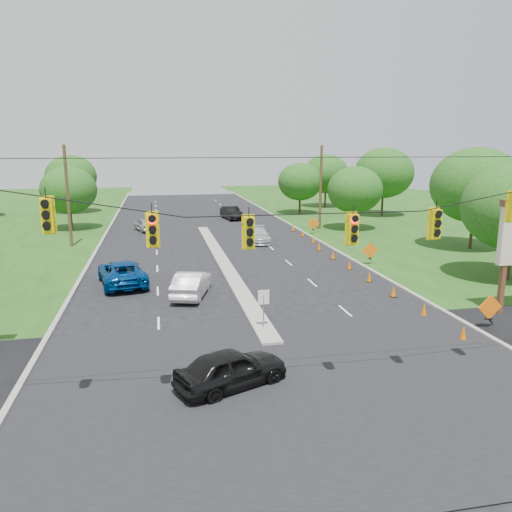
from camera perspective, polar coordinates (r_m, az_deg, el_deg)
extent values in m
plane|color=black|center=(19.18, 4.76, -14.74)|extent=(160.00, 160.00, 0.00)
cube|color=black|center=(19.18, 4.76, -14.74)|extent=(160.00, 14.00, 0.02)
cube|color=gray|center=(47.50, -17.45, 1.12)|extent=(0.25, 110.00, 0.16)
cube|color=gray|center=(49.52, 6.46, 2.04)|extent=(0.25, 110.00, 0.16)
cube|color=gray|center=(38.70, -3.81, -0.77)|extent=(1.00, 34.00, 0.18)
cylinder|color=gray|center=(24.21, 0.87, -6.54)|extent=(0.06, 0.06, 1.80)
cube|color=white|center=(23.96, 0.88, -4.73)|extent=(0.55, 0.04, 0.70)
cylinder|color=black|center=(16.23, 6.17, 6.20)|extent=(24.00, 0.04, 0.04)
cube|color=yellow|center=(15.84, -22.75, 4.26)|extent=(0.34, 0.24, 1.00)
cube|color=yellow|center=(15.60, -11.73, 2.90)|extent=(0.34, 0.24, 1.00)
cube|color=yellow|center=(15.88, -0.81, 2.67)|extent=(0.34, 0.24, 1.00)
cube|color=yellow|center=(16.87, 10.98, 3.01)|extent=(0.34, 0.24, 1.00)
cube|color=yellow|center=(18.20, 19.79, 3.45)|extent=(0.34, 0.24, 1.00)
cylinder|color=#422D1C|center=(47.22, -20.71, 6.35)|extent=(0.28, 0.28, 9.00)
cylinder|color=#422D1C|center=(54.41, 7.40, 7.71)|extent=(0.28, 0.28, 9.00)
cube|color=#59331E|center=(29.31, 26.38, -1.86)|extent=(0.25, 0.25, 4.40)
cone|color=#D96200|center=(25.13, 22.62, -8.13)|extent=(0.32, 0.32, 0.70)
cone|color=#D96200|center=(27.93, 18.65, -5.81)|extent=(0.32, 0.32, 0.70)
cone|color=#D96200|center=(30.86, 15.44, -3.90)|extent=(0.32, 0.32, 0.70)
cone|color=#D96200|center=(33.90, 12.81, -2.32)|extent=(0.32, 0.32, 0.70)
cone|color=#D96200|center=(37.03, 10.63, -1.00)|extent=(0.32, 0.32, 0.70)
cone|color=#D96200|center=(40.21, 8.79, 0.11)|extent=(0.32, 0.32, 0.70)
cone|color=#D96200|center=(43.45, 7.22, 1.06)|extent=(0.32, 0.32, 0.70)
cone|color=#D96200|center=(46.90, 6.57, 1.90)|extent=(0.32, 0.32, 0.70)
cone|color=#D96200|center=(50.19, 5.35, 2.61)|extent=(0.32, 0.32, 0.70)
cone|color=#D96200|center=(53.51, 4.28, 3.22)|extent=(0.32, 0.32, 0.70)
cube|color=black|center=(26.97, 25.06, -6.53)|extent=(0.06, 0.58, 0.26)
cube|color=black|center=(26.97, 25.06, -6.53)|extent=(0.06, 0.58, 0.26)
cube|color=orange|center=(26.79, 25.17, -5.31)|extent=(1.27, 0.05, 1.27)
cube|color=black|center=(38.66, 12.86, -0.24)|extent=(0.06, 0.58, 0.26)
cube|color=black|center=(38.66, 12.86, -0.24)|extent=(0.06, 0.58, 0.26)
cube|color=orange|center=(38.54, 12.91, 0.63)|extent=(1.27, 0.05, 1.27)
cube|color=black|center=(51.51, 6.55, 3.05)|extent=(0.06, 0.58, 0.26)
cube|color=black|center=(51.51, 6.55, 3.05)|extent=(0.06, 0.58, 0.26)
cube|color=orange|center=(51.42, 6.56, 3.71)|extent=(1.27, 0.05, 1.27)
cylinder|color=black|center=(57.62, -20.39, 4.05)|extent=(0.28, 0.28, 2.52)
ellipsoid|color=#194C14|center=(57.31, -20.61, 7.10)|extent=(5.88, 5.88, 5.04)
cylinder|color=black|center=(72.63, -20.17, 5.75)|extent=(0.28, 0.28, 2.88)
ellipsoid|color=#194C14|center=(72.36, -20.38, 8.52)|extent=(6.72, 6.72, 5.76)
cylinder|color=black|center=(37.16, 26.95, -0.37)|extent=(0.28, 0.28, 2.88)
cylinder|color=black|center=(47.39, 23.41, 2.64)|extent=(0.28, 0.28, 3.24)
ellipsoid|color=#194C14|center=(46.96, 23.82, 7.40)|extent=(7.56, 7.56, 6.48)
cylinder|color=black|center=(55.05, 11.10, 4.24)|extent=(0.28, 0.28, 2.52)
ellipsoid|color=#194C14|center=(54.72, 11.24, 7.43)|extent=(5.88, 5.88, 5.04)
cylinder|color=black|center=(67.31, 14.23, 5.82)|extent=(0.28, 0.28, 3.24)
ellipsoid|color=#194C14|center=(67.01, 14.41, 9.19)|extent=(7.56, 7.56, 6.48)
cylinder|color=black|center=(75.95, 7.91, 6.63)|extent=(0.28, 0.28, 2.88)
ellipsoid|color=#194C14|center=(75.69, 7.99, 9.28)|extent=(6.72, 6.72, 5.76)
cylinder|color=black|center=(67.51, 5.01, 5.86)|extent=(0.28, 0.28, 2.52)
ellipsoid|color=#194C14|center=(67.24, 5.06, 8.47)|extent=(5.88, 5.88, 5.04)
imported|color=black|center=(18.88, -2.84, -12.70)|extent=(4.64, 3.29, 1.47)
imported|color=beige|center=(30.07, -7.38, -3.15)|extent=(2.83, 4.92, 1.53)
imported|color=navy|center=(33.44, -15.07, -1.84)|extent=(3.71, 6.19, 1.61)
imported|color=#ADADB0|center=(46.84, 0.30, 2.38)|extent=(2.33, 4.84, 1.36)
imported|color=#A0A0A0|center=(54.62, -12.56, 3.50)|extent=(2.71, 4.28, 1.36)
imported|color=black|center=(62.50, -2.83, 4.95)|extent=(2.42, 5.03, 1.59)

